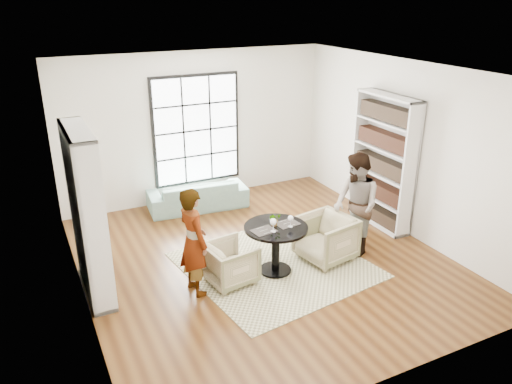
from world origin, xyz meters
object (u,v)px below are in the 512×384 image
wine_glass_left (273,222)px  wine_glass_right (291,219)px  person_right (356,205)px  armchair_right (326,238)px  armchair_left (230,263)px  flower_centerpiece (275,219)px  sofa (198,194)px  pedestal_table (276,239)px  person_left (194,242)px

wine_glass_left → wine_glass_right: 0.31m
person_right → armchair_right: bearing=-82.8°
armchair_left → armchair_right: armchair_right is taller
wine_glass_left → flower_centerpiece: bearing=56.9°
person_right → wine_glass_left: size_ratio=7.94×
armchair_right → flower_centerpiece: flower_centerpiece is taller
sofa → wine_glass_right: size_ratio=10.33×
armchair_right → wine_glass_right: bearing=-93.0°
wine_glass_left → pedestal_table: bearing=48.6°
armchair_left → armchair_right: (1.64, -0.04, 0.05)m
pedestal_table → armchair_left: pedestal_table is taller
armchair_left → flower_centerpiece: 0.92m
sofa → armchair_right: (1.13, -2.86, 0.09)m
pedestal_table → wine_glass_right: wine_glass_right is taller
sofa → wine_glass_right: 3.05m
sofa → armchair_left: 2.87m
person_right → armchair_left: bearing=-83.8°
wine_glass_left → wine_glass_right: (0.31, 0.03, -0.02)m
sofa → wine_glass_left: (0.10, -2.99, 0.64)m
wine_glass_right → flower_centerpiece: bearing=141.8°
pedestal_table → armchair_right: bearing=-0.4°
wine_glass_right → person_right: bearing=4.3°
armchair_right → wine_glass_right: wine_glass_right is taller
person_left → wine_glass_left: size_ratio=7.46×
person_right → wine_glass_left: (-1.58, -0.13, 0.07)m
pedestal_table → sofa: size_ratio=0.50×
person_right → flower_centerpiece: (-1.46, 0.05, 0.02)m
person_right → wine_glass_left: 1.58m
armchair_right → person_right: person_right is taller
pedestal_table → sofa: bearing=94.4°
armchair_right → person_right: bearing=79.4°
wine_glass_left → person_left: bearing=171.7°
pedestal_table → wine_glass_right: (0.19, -0.10, 0.35)m
sofa → armchair_left: bearing=85.1°
flower_centerpiece → armchair_left: bearing=-179.0°
pedestal_table → wine_glass_right: 0.41m
armchair_left → flower_centerpiece: size_ratio=3.49×
pedestal_table → wine_glass_right: size_ratio=5.15×
armchair_left → wine_glass_right: bearing=-106.4°
pedestal_table → person_left: bearing=178.4°
person_right → flower_centerpiece: bearing=-84.9°
sofa → wine_glass_left: bearing=97.4°
armchair_right → person_left: (-2.19, 0.04, 0.43)m
person_right → flower_centerpiece: 1.46m
person_right → sofa: bearing=-142.4°
sofa → armchair_right: armchair_right is taller
person_right → wine_glass_right: (-1.27, -0.10, 0.06)m
sofa → wine_glass_right: wine_glass_right is taller
armchair_left → pedestal_table: bearing=-100.8°
armchair_left → person_right: (2.19, -0.04, 0.53)m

